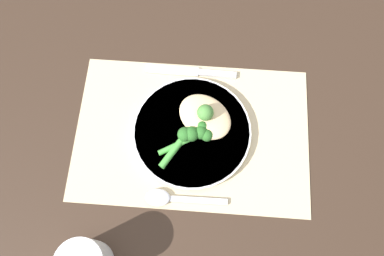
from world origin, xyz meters
The scene contains 9 objects.
ground_plane centered at (0.00, 0.00, 0.00)m, with size 3.00×3.00×0.00m, color #332319.
placemat centered at (0.00, 0.00, 0.00)m, with size 0.48×0.32×0.00m.
plate centered at (0.00, 0.00, 0.01)m, with size 0.24×0.24×0.01m.
chicken_fillet centered at (0.02, 0.03, 0.03)m, with size 0.14×0.14×0.02m.
pesto_dollop_primary centered at (0.02, 0.03, 0.05)m, with size 0.03×0.03×0.03m.
broccoli_stalk_left centered at (0.01, -0.01, 0.03)m, with size 0.11×0.08×0.03m.
broccoli_stalk_rear centered at (-0.01, -0.02, 0.03)m, with size 0.07×0.09×0.03m.
knife centered at (-0.01, 0.14, 0.01)m, with size 0.20×0.02×0.01m.
spoon centered at (-0.04, -0.14, 0.01)m, with size 0.16×0.03×0.01m.
Camera 1 is at (0.02, -0.25, 0.73)m, focal length 35.00 mm.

